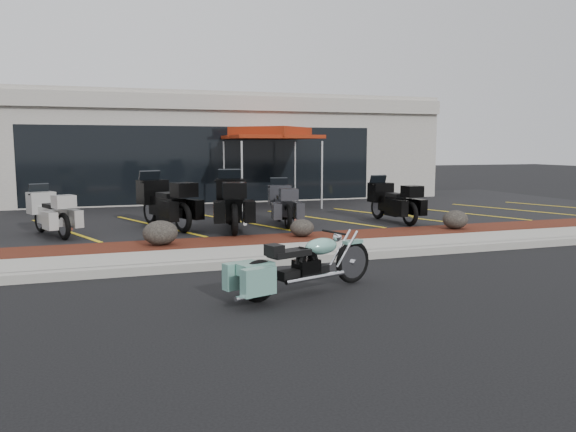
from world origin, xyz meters
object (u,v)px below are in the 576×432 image
object	(u,v)px
touring_white	(40,208)
popup_canopy	(271,135)
traffic_cone	(184,209)
hero_cruiser	(353,256)

from	to	relation	value
touring_white	popup_canopy	size ratio (longest dim) A/B	0.59
touring_white	traffic_cone	bearing A→B (deg)	-83.34
hero_cruiser	traffic_cone	distance (m)	8.40
hero_cruiser	touring_white	bearing A→B (deg)	110.80
traffic_cone	touring_white	bearing A→B (deg)	-149.40
hero_cruiser	touring_white	size ratio (longest dim) A/B	1.28
touring_white	traffic_cone	world-z (taller)	touring_white
hero_cruiser	traffic_cone	size ratio (longest dim) A/B	6.24
hero_cruiser	touring_white	distance (m)	7.96
hero_cruiser	touring_white	xyz separation A→B (m)	(-5.05, 6.15, 0.28)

